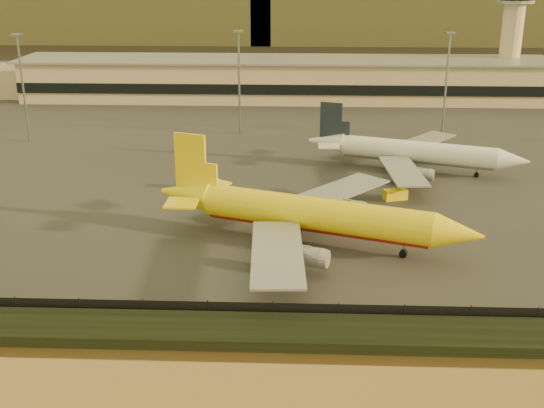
{
  "coord_description": "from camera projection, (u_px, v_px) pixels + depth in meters",
  "views": [
    {
      "loc": [
        4.92,
        -86.88,
        42.07
      ],
      "look_at": [
        0.86,
        12.0,
        6.16
      ],
      "focal_mm": 45.0,
      "sensor_mm": 36.0,
      "label": 1
    }
  ],
  "objects": [
    {
      "name": "control_tower",
      "position": [
        513.0,
        28.0,
        209.09
      ],
      "size": [
        11.2,
        11.2,
        35.5
      ],
      "color": "#C9B58B",
      "rests_on": "tarmac"
    },
    {
      "name": "ground",
      "position": [
        262.0,
        274.0,
        96.14
      ],
      "size": [
        900.0,
        900.0,
        0.0
      ],
      "primitive_type": "plane",
      "color": "black",
      "rests_on": "ground"
    },
    {
      "name": "perimeter_fence",
      "position": [
        257.0,
        311.0,
        83.49
      ],
      "size": [
        300.0,
        0.05,
        2.2
      ],
      "primitive_type": "cube",
      "color": "black",
      "rests_on": "tarmac"
    },
    {
      "name": "gse_vehicle_white",
      "position": [
        188.0,
        184.0,
        130.97
      ],
      "size": [
        4.08,
        1.94,
        1.81
      ],
      "primitive_type": "cube",
      "rotation": [
        0.0,
        0.0,
        -0.03
      ],
      "color": "white",
      "rests_on": "tarmac"
    },
    {
      "name": "embankment",
      "position": [
        255.0,
        332.0,
        79.93
      ],
      "size": [
        320.0,
        7.0,
        1.4
      ],
      "primitive_type": "cube",
      "color": "black",
      "rests_on": "ground"
    },
    {
      "name": "apron_light_masts",
      "position": [
        343.0,
        76.0,
        160.65
      ],
      "size": [
        152.2,
        12.2,
        25.4
      ],
      "color": "slate",
      "rests_on": "tarmac"
    },
    {
      "name": "tarmac",
      "position": [
        281.0,
        121.0,
        185.33
      ],
      "size": [
        320.0,
        220.0,
        0.2
      ],
      "primitive_type": "cube",
      "color": "#2D2D2D",
      "rests_on": "ground"
    },
    {
      "name": "gse_vehicle_yellow",
      "position": [
        395.0,
        194.0,
        124.74
      ],
      "size": [
        4.65,
        3.12,
        1.92
      ],
      "primitive_type": "cube",
      "rotation": [
        0.0,
        0.0,
        0.31
      ],
      "color": "yellow",
      "rests_on": "tarmac"
    },
    {
      "name": "white_narrowbody_jet",
      "position": [
        414.0,
        152.0,
        140.71
      ],
      "size": [
        44.47,
        42.27,
        13.08
      ],
      "rotation": [
        0.0,
        0.0,
        -0.32
      ],
      "color": "white",
      "rests_on": "tarmac"
    },
    {
      "name": "dhl_cargo_jet",
      "position": [
        310.0,
        215.0,
        104.55
      ],
      "size": [
        50.58,
        48.09,
        15.54
      ],
      "rotation": [
        0.0,
        0.0,
        -0.34
      ],
      "color": "yellow",
      "rests_on": "tarmac"
    },
    {
      "name": "terminal_building",
      "position": [
        238.0,
        79.0,
        212.49
      ],
      "size": [
        202.0,
        25.0,
        12.6
      ],
      "color": "#C9B58B",
      "rests_on": "tarmac"
    }
  ]
}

